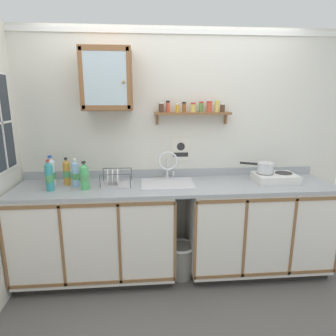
{
  "coord_description": "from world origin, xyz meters",
  "views": [
    {
      "loc": [
        -0.3,
        -2.39,
        1.75
      ],
      "look_at": [
        -0.06,
        0.39,
        1.07
      ],
      "focal_mm": 31.4,
      "sensor_mm": 36.0,
      "label": 1
    }
  ],
  "objects_px": {
    "saucepan": "(265,167)",
    "bottle_water_clear_4": "(51,172)",
    "bottle_detergent_teal_0": "(49,177)",
    "bottle_soda_green_3": "(84,176)",
    "sink": "(168,184)",
    "trash_bin": "(181,259)",
    "hot_plate_stove": "(275,178)",
    "warning_sign": "(181,150)",
    "wall_cabinet": "(107,80)",
    "bottle_juice_amber_2": "(67,172)",
    "bottle_water_blue_1": "(76,174)",
    "dish_rack": "(116,181)"
  },
  "relations": [
    {
      "from": "bottle_juice_amber_2",
      "to": "trash_bin",
      "type": "bearing_deg",
      "value": -7.96
    },
    {
      "from": "sink",
      "to": "trash_bin",
      "type": "distance_m",
      "value": 0.77
    },
    {
      "from": "dish_rack",
      "to": "bottle_detergent_teal_0",
      "type": "bearing_deg",
      "value": -169.33
    },
    {
      "from": "bottle_soda_green_3",
      "to": "trash_bin",
      "type": "xyz_separation_m",
      "value": [
        0.89,
        0.01,
        -0.88
      ]
    },
    {
      "from": "bottle_soda_green_3",
      "to": "bottle_water_clear_4",
      "type": "xyz_separation_m",
      "value": [
        -0.33,
        0.15,
        0.01
      ]
    },
    {
      "from": "dish_rack",
      "to": "wall_cabinet",
      "type": "height_order",
      "value": "wall_cabinet"
    },
    {
      "from": "bottle_soda_green_3",
      "to": "trash_bin",
      "type": "distance_m",
      "value": 1.25
    },
    {
      "from": "bottle_juice_amber_2",
      "to": "warning_sign",
      "type": "xyz_separation_m",
      "value": [
        1.11,
        0.21,
        0.17
      ]
    },
    {
      "from": "dish_rack",
      "to": "warning_sign",
      "type": "distance_m",
      "value": 0.75
    },
    {
      "from": "hot_plate_stove",
      "to": "dish_rack",
      "type": "height_order",
      "value": "dish_rack"
    },
    {
      "from": "wall_cabinet",
      "to": "warning_sign",
      "type": "relative_size",
      "value": 2.27
    },
    {
      "from": "wall_cabinet",
      "to": "warning_sign",
      "type": "xyz_separation_m",
      "value": [
        0.7,
        0.15,
        -0.68
      ]
    },
    {
      "from": "bottle_juice_amber_2",
      "to": "wall_cabinet",
      "type": "relative_size",
      "value": 0.48
    },
    {
      "from": "bottle_juice_amber_2",
      "to": "bottle_water_clear_4",
      "type": "height_order",
      "value": "bottle_water_clear_4"
    },
    {
      "from": "hot_plate_stove",
      "to": "warning_sign",
      "type": "distance_m",
      "value": 0.98
    },
    {
      "from": "sink",
      "to": "bottle_soda_green_3",
      "type": "height_order",
      "value": "sink"
    },
    {
      "from": "saucepan",
      "to": "bottle_detergent_teal_0",
      "type": "relative_size",
      "value": 1.1
    },
    {
      "from": "bottle_water_blue_1",
      "to": "warning_sign",
      "type": "bearing_deg",
      "value": 15.15
    },
    {
      "from": "warning_sign",
      "to": "bottle_detergent_teal_0",
      "type": "bearing_deg",
      "value": -162.56
    },
    {
      "from": "sink",
      "to": "bottle_soda_green_3",
      "type": "xyz_separation_m",
      "value": [
        -0.76,
        -0.11,
        0.12
      ]
    },
    {
      "from": "sink",
      "to": "hot_plate_stove",
      "type": "height_order",
      "value": "sink"
    },
    {
      "from": "hot_plate_stove",
      "to": "bottle_water_clear_4",
      "type": "relative_size",
      "value": 1.39
    },
    {
      "from": "dish_rack",
      "to": "wall_cabinet",
      "type": "relative_size",
      "value": 0.54
    },
    {
      "from": "saucepan",
      "to": "bottle_soda_green_3",
      "type": "height_order",
      "value": "bottle_soda_green_3"
    },
    {
      "from": "sink",
      "to": "wall_cabinet",
      "type": "xyz_separation_m",
      "value": [
        -0.54,
        0.11,
        0.97
      ]
    },
    {
      "from": "bottle_soda_green_3",
      "to": "wall_cabinet",
      "type": "xyz_separation_m",
      "value": [
        0.22,
        0.22,
        0.85
      ]
    },
    {
      "from": "warning_sign",
      "to": "bottle_soda_green_3",
      "type": "bearing_deg",
      "value": -157.96
    },
    {
      "from": "warning_sign",
      "to": "bottle_juice_amber_2",
      "type": "bearing_deg",
      "value": -169.21
    },
    {
      "from": "saucepan",
      "to": "bottle_water_clear_4",
      "type": "relative_size",
      "value": 1.08
    },
    {
      "from": "wall_cabinet",
      "to": "bottle_juice_amber_2",
      "type": "bearing_deg",
      "value": -171.5
    },
    {
      "from": "hot_plate_stove",
      "to": "bottle_detergent_teal_0",
      "type": "bearing_deg",
      "value": -177.3
    },
    {
      "from": "saucepan",
      "to": "bottle_water_blue_1",
      "type": "bearing_deg",
      "value": -179.53
    },
    {
      "from": "bottle_water_blue_1",
      "to": "bottle_juice_amber_2",
      "type": "relative_size",
      "value": 1.01
    },
    {
      "from": "saucepan",
      "to": "dish_rack",
      "type": "height_order",
      "value": "saucepan"
    },
    {
      "from": "bottle_juice_amber_2",
      "to": "wall_cabinet",
      "type": "bearing_deg",
      "value": 8.5
    },
    {
      "from": "hot_plate_stove",
      "to": "dish_rack",
      "type": "xyz_separation_m",
      "value": [
        -1.55,
        0.01,
        -0.0
      ]
    },
    {
      "from": "bottle_detergent_teal_0",
      "to": "bottle_juice_amber_2",
      "type": "distance_m",
      "value": 0.2
    },
    {
      "from": "sink",
      "to": "bottle_soda_green_3",
      "type": "relative_size",
      "value": 1.92
    },
    {
      "from": "bottle_detergent_teal_0",
      "to": "bottle_soda_green_3",
      "type": "bearing_deg",
      "value": 2.27
    },
    {
      "from": "hot_plate_stove",
      "to": "bottle_juice_amber_2",
      "type": "relative_size",
      "value": 1.52
    },
    {
      "from": "wall_cabinet",
      "to": "trash_bin",
      "type": "xyz_separation_m",
      "value": [
        0.67,
        -0.21,
        -1.73
      ]
    },
    {
      "from": "hot_plate_stove",
      "to": "warning_sign",
      "type": "height_order",
      "value": "warning_sign"
    },
    {
      "from": "bottle_detergent_teal_0",
      "to": "wall_cabinet",
      "type": "xyz_separation_m",
      "value": [
        0.52,
        0.23,
        0.84
      ]
    },
    {
      "from": "sink",
      "to": "bottle_water_clear_4",
      "type": "bearing_deg",
      "value": 178.17
    },
    {
      "from": "bottle_detergent_teal_0",
      "to": "bottle_soda_green_3",
      "type": "xyz_separation_m",
      "value": [
        0.3,
        0.01,
        -0.01
      ]
    },
    {
      "from": "warning_sign",
      "to": "dish_rack",
      "type": "bearing_deg",
      "value": -157.05
    },
    {
      "from": "hot_plate_stove",
      "to": "dish_rack",
      "type": "bearing_deg",
      "value": 179.74
    },
    {
      "from": "sink",
      "to": "hot_plate_stove",
      "type": "xyz_separation_m",
      "value": [
        1.06,
        -0.02,
        0.05
      ]
    },
    {
      "from": "bottle_water_blue_1",
      "to": "dish_rack",
      "type": "relative_size",
      "value": 0.9
    },
    {
      "from": "bottle_water_blue_1",
      "to": "wall_cabinet",
      "type": "xyz_separation_m",
      "value": [
        0.32,
        0.12,
        0.85
      ]
    }
  ]
}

